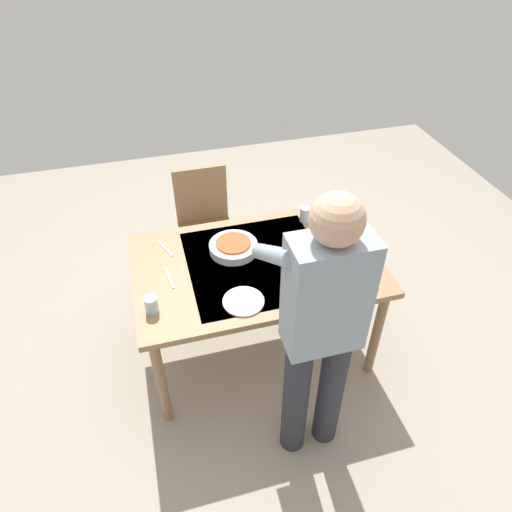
{
  "coord_description": "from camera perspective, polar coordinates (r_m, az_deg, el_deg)",
  "views": [
    {
      "loc": [
        0.56,
        2.07,
        2.6
      ],
      "look_at": [
        0.0,
        0.0,
        0.81
      ],
      "focal_mm": 32.71,
      "sensor_mm": 36.0,
      "label": 1
    }
  ],
  "objects": [
    {
      "name": "water_cup_near_left",
      "position": [
        2.56,
        -12.68,
        -5.82
      ],
      "size": [
        0.07,
        0.07,
        0.1
      ],
      "primitive_type": "cylinder",
      "color": "silver",
      "rests_on": "dining_table"
    },
    {
      "name": "dinner_plate_near",
      "position": [
        2.57,
        -1.55,
        -5.57
      ],
      "size": [
        0.23,
        0.23,
        0.01
      ],
      "primitive_type": "cylinder",
      "color": "silver",
      "rests_on": "dining_table"
    },
    {
      "name": "table_knife",
      "position": [
        2.76,
        -10.56,
        -2.57
      ],
      "size": [
        0.04,
        0.2,
        0.0
      ],
      "primitive_type": "cube",
      "rotation": [
        0.0,
        0.0,
        0.14
      ],
      "color": "silver",
      "rests_on": "dining_table"
    },
    {
      "name": "serving_bowl_pasta",
      "position": [
        2.89,
        -2.78,
        1.15
      ],
      "size": [
        0.3,
        0.3,
        0.07
      ],
      "color": "silver",
      "rests_on": "dining_table"
    },
    {
      "name": "chair_near",
      "position": [
        3.61,
        -6.3,
        4.53
      ],
      "size": [
        0.4,
        0.4,
        0.91
      ],
      "color": "brown",
      "rests_on": "ground_plane"
    },
    {
      "name": "table_fork",
      "position": [
        2.98,
        -11.05,
        0.93
      ],
      "size": [
        0.08,
        0.17,
        0.0
      ],
      "primitive_type": "cube",
      "rotation": [
        0.0,
        0.0,
        0.38
      ],
      "color": "silver",
      "rests_on": "dining_table"
    },
    {
      "name": "person_server",
      "position": [
        2.21,
        7.93,
        -8.41
      ],
      "size": [
        0.42,
        0.61,
        1.69
      ],
      "color": "#2D2D38",
      "rests_on": "ground_plane"
    },
    {
      "name": "dinner_plate_far",
      "position": [
        2.68,
        6.52,
        -3.55
      ],
      "size": [
        0.23,
        0.23,
        0.01
      ],
      "primitive_type": "cylinder",
      "color": "silver",
      "rests_on": "dining_table"
    },
    {
      "name": "wine_glass_left",
      "position": [
        2.69,
        13.07,
        -1.51
      ],
      "size": [
        0.07,
        0.07,
        0.15
      ],
      "color": "white",
      "rests_on": "dining_table"
    },
    {
      "name": "dining_table",
      "position": [
        2.87,
        0.0,
        -1.94
      ],
      "size": [
        1.48,
        0.96,
        0.76
      ],
      "color": "#93704C",
      "rests_on": "ground_plane"
    },
    {
      "name": "water_cup_near_right",
      "position": [
        3.15,
        6.01,
        5.12
      ],
      "size": [
        0.07,
        0.07,
        0.1
      ],
      "primitive_type": "cylinder",
      "color": "silver",
      "rests_on": "dining_table"
    },
    {
      "name": "wine_bottle",
      "position": [
        2.85,
        11.0,
        1.75
      ],
      "size": [
        0.07,
        0.07,
        0.3
      ],
      "color": "black",
      "rests_on": "dining_table"
    },
    {
      "name": "ground_plane",
      "position": [
        3.37,
        0.0,
        -10.68
      ],
      "size": [
        6.0,
        6.0,
        0.0
      ],
      "primitive_type": "plane",
      "color": "#9E9384"
    }
  ]
}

